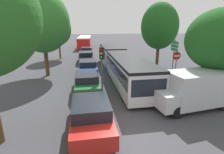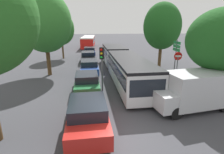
{
  "view_description": "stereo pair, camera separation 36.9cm",
  "coord_description": "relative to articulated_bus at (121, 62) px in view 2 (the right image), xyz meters",
  "views": [
    {
      "loc": [
        -1.68,
        -6.85,
        4.96
      ],
      "look_at": [
        0.2,
        5.65,
        1.2
      ],
      "focal_mm": 28.0,
      "sensor_mm": 36.0,
      "label": 1
    },
    {
      "loc": [
        -1.32,
        -6.9,
        4.96
      ],
      "look_at": [
        0.2,
        5.65,
        1.2
      ],
      "focal_mm": 28.0,
      "sensor_mm": 36.0,
      "label": 2
    }
  ],
  "objects": [
    {
      "name": "no_entry_sign",
      "position": [
        4.21,
        -3.41,
        0.48
      ],
      "size": [
        0.7,
        0.08,
        2.82
      ],
      "rotation": [
        0.0,
        0.0,
        -1.57
      ],
      "color": "#56595E",
      "rests_on": "ground"
    },
    {
      "name": "white_van",
      "position": [
        3.19,
        -7.98,
        -0.15
      ],
      "size": [
        5.23,
        2.65,
        2.31
      ],
      "rotation": [
        0.0,
        0.0,
        3.29
      ],
      "color": "#B7BABF",
      "rests_on": "ground"
    },
    {
      "name": "traffic_light",
      "position": [
        -2.24,
        -4.19,
        1.1
      ],
      "size": [
        0.38,
        0.4,
        3.4
      ],
      "rotation": [
        0.0,
        0.0,
        -1.9
      ],
      "color": "#56595E",
      "rests_on": "ground"
    },
    {
      "name": "articulated_bus",
      "position": [
        0.0,
        0.0,
        0.0
      ],
      "size": [
        2.71,
        16.32,
        2.42
      ],
      "rotation": [
        0.0,
        0.0,
        -1.56
      ],
      "color": "silver",
      "rests_on": "ground"
    },
    {
      "name": "queued_car_navy",
      "position": [
        -3.3,
        12.2,
        -0.65
      ],
      "size": [
        1.91,
        4.29,
        1.47
      ],
      "rotation": [
        0.0,
        0.0,
        1.6
      ],
      "color": "navy",
      "rests_on": "ground"
    },
    {
      "name": "ground_plane",
      "position": [
        -1.72,
        -10.25,
        -1.4
      ],
      "size": [
        200.0,
        200.0,
        0.0
      ],
      "primitive_type": "plane",
      "color": "#3D3D42"
    },
    {
      "name": "tree_left_mid",
      "position": [
        -7.35,
        1.0,
        3.86
      ],
      "size": [
        5.12,
        5.12,
        8.18
      ],
      "color": "#51381E",
      "rests_on": "ground"
    },
    {
      "name": "tree_right_mid",
      "position": [
        5.37,
        3.29,
        3.44
      ],
      "size": [
        4.37,
        4.37,
        7.54
      ],
      "color": "#51381E",
      "rests_on": "ground"
    },
    {
      "name": "queued_car_red",
      "position": [
        -3.29,
        -9.44,
        -0.62
      ],
      "size": [
        1.99,
        4.47,
        1.54
      ],
      "rotation": [
        0.0,
        0.0,
        1.6
      ],
      "color": "#B21E19",
      "rests_on": "ground"
    },
    {
      "name": "city_bus_rear",
      "position": [
        -3.52,
        24.11,
        0.05
      ],
      "size": [
        3.2,
        11.74,
        2.5
      ],
      "rotation": [
        0.0,
        0.0,
        1.52
      ],
      "color": "red",
      "rests_on": "ground"
    },
    {
      "name": "tree_left_far",
      "position": [
        -7.38,
        10.48,
        2.95
      ],
      "size": [
        3.82,
        3.82,
        6.83
      ],
      "color": "#51381E",
      "rests_on": "ground"
    },
    {
      "name": "queued_car_blue",
      "position": [
        -3.27,
        0.93,
        -0.65
      ],
      "size": [
        1.91,
        4.28,
        1.47
      ],
      "rotation": [
        0.0,
        0.0,
        1.6
      ],
      "color": "#284799",
      "rests_on": "ground"
    },
    {
      "name": "direction_sign_post",
      "position": [
        5.42,
        -0.61,
        1.17
      ],
      "size": [
        0.1,
        1.4,
        3.6
      ],
      "rotation": [
        0.0,
        0.0,
        3.13
      ],
      "color": "#56595E",
      "rests_on": "ground"
    },
    {
      "name": "queued_car_black",
      "position": [
        -3.46,
        6.9,
        -0.63
      ],
      "size": [
        1.96,
        4.39,
        1.51
      ],
      "rotation": [
        0.0,
        0.0,
        1.6
      ],
      "color": "black",
      "rests_on": "ground"
    },
    {
      "name": "tree_right_near",
      "position": [
        5.43,
        -6.63,
        2.63
      ],
      "size": [
        4.54,
        4.54,
        6.08
      ],
      "color": "#51381E",
      "rests_on": "ground"
    },
    {
      "name": "queued_car_green",
      "position": [
        -3.42,
        -4.25,
        -0.65
      ],
      "size": [
        1.9,
        4.27,
        1.47
      ],
      "rotation": [
        0.0,
        0.0,
        1.6
      ],
      "color": "#236638",
      "rests_on": "ground"
    }
  ]
}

